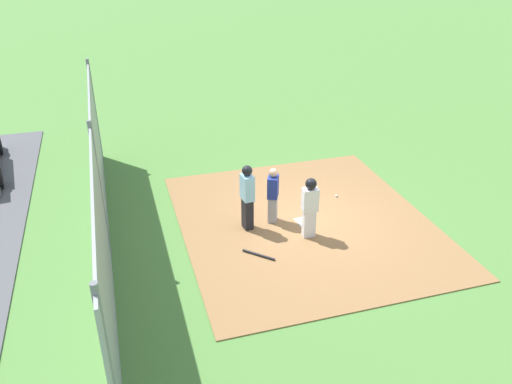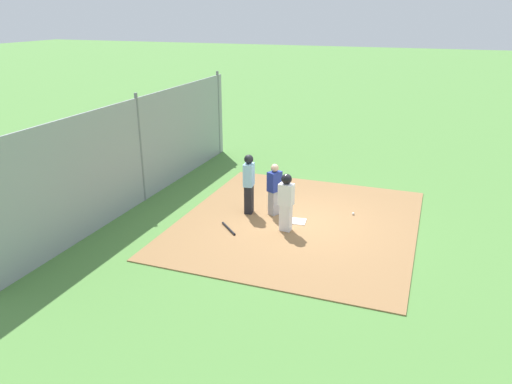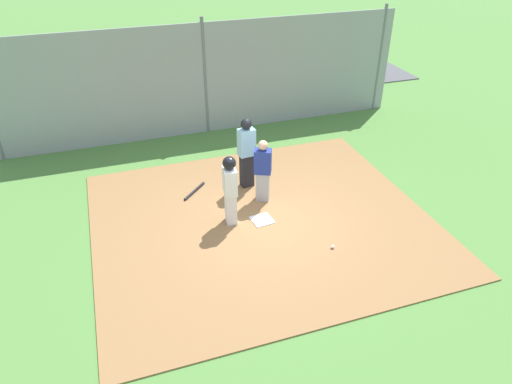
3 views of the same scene
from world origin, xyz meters
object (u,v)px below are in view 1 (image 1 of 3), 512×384
home_plate (305,221)px  baseball_bat (259,255)px  catcher (273,195)px  runner (310,204)px  baseball (336,196)px  umpire (247,196)px

home_plate → baseball_bat: size_ratio=0.52×
catcher → baseball_bat: size_ratio=1.80×
runner → baseball: 2.44m
baseball_bat → baseball: baseball is taller
home_plate → baseball: (-1.03, 1.37, 0.03)m
home_plate → umpire: bearing=-95.2°
umpire → baseball_bat: 1.58m
umpire → catcher: bearing=4.7°
catcher → baseball_bat: (1.45, -0.82, -0.75)m
home_plate → catcher: 1.15m
catcher → umpire: umpire is taller
baseball_bat → runner: bearing=-116.7°
catcher → runner: size_ratio=0.95×
baseball_bat → baseball: (-2.19, 3.00, 0.01)m
home_plate → baseball_bat: bearing=-54.5°
catcher → baseball: bearing=44.2°
baseball_bat → home_plate: bearing=-100.1°
home_plate → baseball: size_ratio=5.95×
baseball_bat → catcher: bearing=-75.2°
home_plate → baseball: baseball is taller
catcher → baseball: catcher is taller
baseball → runner: bearing=-42.4°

